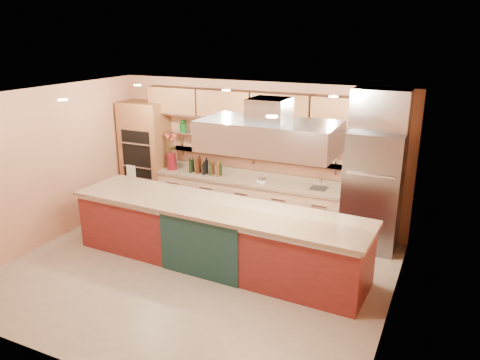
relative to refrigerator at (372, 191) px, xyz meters
The scene contains 21 objects.
floor 3.35m from the refrigerator, 137.68° to the right, with size 6.00×5.00×0.02m, color gray.
ceiling 3.63m from the refrigerator, 137.68° to the right, with size 6.00×5.00×0.02m, color black.
wall_back 2.40m from the refrigerator, behind, with size 6.00×0.04×2.80m, color tan.
wall_front 5.21m from the refrigerator, 116.86° to the right, with size 6.00×0.04×2.80m, color tan.
wall_left 5.77m from the refrigerator, 158.20° to the right, with size 0.04×5.00×2.80m, color tan.
wall_right 2.26m from the refrigerator, 73.10° to the right, with size 0.04×5.00×2.80m, color tan.
oven_stack 4.80m from the refrigerator, behind, with size 0.95×0.64×2.30m, color #945E36.
refrigerator is the anchor object (origin of this frame).
back_counter 2.47m from the refrigerator, behind, with size 3.84×0.64×0.93m, color tan.
wall_shelf_lower 2.43m from the refrigerator, behind, with size 3.60×0.26×0.03m, color #B5B8BD.
wall_shelf_upper 2.50m from the refrigerator, behind, with size 3.60×0.26×0.03m, color #B5B8BD.
upper_cabinets 2.69m from the refrigerator, behind, with size 4.60×0.36×0.55m, color #945E36.
range_hood 2.45m from the refrigerator, 126.37° to the right, with size 2.00×1.00×0.45m, color #B5B8BD.
ceiling_downlights 3.50m from the refrigerator, 140.46° to the right, with size 4.00×2.80×0.02m, color #FFE5A5.
island 2.82m from the refrigerator, 141.55° to the right, with size 4.95×1.08×1.03m, color maroon.
flower_vase 4.13m from the refrigerator, behind, with size 0.20×0.20×0.35m, color maroon.
oil_bottle_cluster 3.33m from the refrigerator, behind, with size 0.76×0.22×0.24m, color black.
kitchen_scale 2.08m from the refrigerator, behind, with size 0.17×0.12×0.09m, color silver.
bar_faucet 0.94m from the refrigerator, behind, with size 0.03×0.03×0.20m, color silver.
copper_kettle 3.69m from the refrigerator, behind, with size 0.18×0.18×0.14m, color orange.
green_canister 2.93m from the refrigerator, behind, with size 0.16×0.16×0.20m, color #0D4114.
Camera 1 is at (3.54, -5.77, 3.70)m, focal length 35.00 mm.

